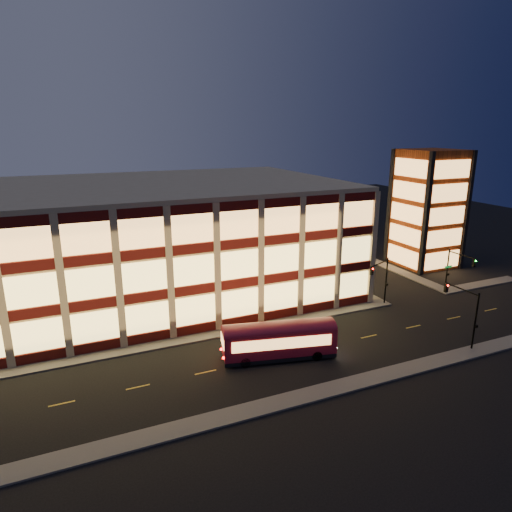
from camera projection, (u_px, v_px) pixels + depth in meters
name	position (u px, v px, depth m)	size (l,w,h in m)	color
ground	(206.00, 341.00, 47.13)	(200.00, 200.00, 0.00)	black
sidewalk_office_south	(175.00, 341.00, 46.83)	(54.00, 2.00, 0.15)	#514F4C
sidewalk_office_east	(314.00, 268.00, 70.99)	(2.00, 30.00, 0.15)	#514F4C
sidewalk_tower_south	(479.00, 285.00, 63.50)	(14.00, 2.00, 0.15)	#514F4C
sidewalk_tower_west	(372.00, 260.00, 75.25)	(2.00, 30.00, 0.15)	#514F4C
sidewalk_near	(257.00, 409.00, 35.67)	(100.00, 2.00, 0.15)	#514F4C
office_building	(143.00, 239.00, 58.89)	(50.45, 30.45, 14.50)	tan
stair_tower	(427.00, 209.00, 70.67)	(8.60, 8.60, 18.00)	#8C3814
traffic_signal_far	(381.00, 275.00, 54.82)	(3.79, 1.87, 6.00)	black
traffic_signal_right	(457.00, 266.00, 58.45)	(1.20, 4.37, 6.00)	black
traffic_signal_near	(465.00, 306.00, 45.40)	(0.32, 4.45, 6.00)	black
trolley_bus	(279.00, 338.00, 43.14)	(11.03, 5.01, 3.62)	maroon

